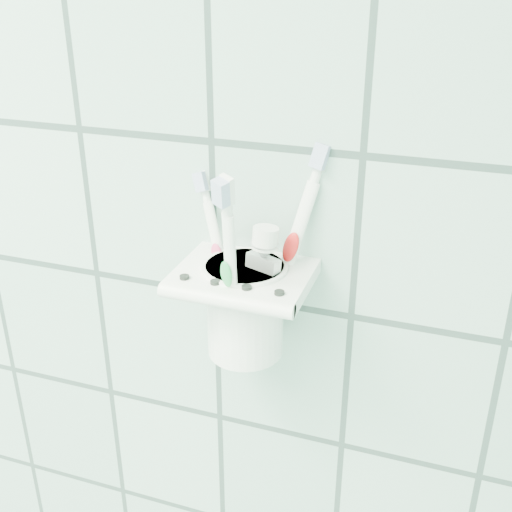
{
  "coord_description": "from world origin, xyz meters",
  "views": [
    {
      "loc": [
        0.85,
        0.63,
        1.59
      ],
      "look_at": [
        0.68,
        1.1,
        1.35
      ],
      "focal_mm": 45.0,
      "sensor_mm": 36.0,
      "label": 1
    }
  ],
  "objects_px": {
    "toothbrush_pink": "(237,262)",
    "toothpaste_tube": "(256,284)",
    "holder_bracket": "(244,278)",
    "toothbrush_orange": "(233,258)",
    "cup": "(245,306)",
    "toothbrush_blue": "(262,250)"
  },
  "relations": [
    {
      "from": "holder_bracket",
      "to": "toothbrush_blue",
      "type": "height_order",
      "value": "toothbrush_blue"
    },
    {
      "from": "cup",
      "to": "toothbrush_pink",
      "type": "relative_size",
      "value": 0.56
    },
    {
      "from": "holder_bracket",
      "to": "toothbrush_blue",
      "type": "bearing_deg",
      "value": 23.47
    },
    {
      "from": "toothbrush_pink",
      "to": "toothpaste_tube",
      "type": "xyz_separation_m",
      "value": [
        0.02,
        -0.01,
        -0.01
      ]
    },
    {
      "from": "toothbrush_pink",
      "to": "toothpaste_tube",
      "type": "distance_m",
      "value": 0.03
    },
    {
      "from": "toothbrush_pink",
      "to": "toothbrush_orange",
      "type": "relative_size",
      "value": 0.85
    },
    {
      "from": "toothbrush_pink",
      "to": "toothbrush_orange",
      "type": "distance_m",
      "value": 0.03
    },
    {
      "from": "toothbrush_blue",
      "to": "toothbrush_orange",
      "type": "height_order",
      "value": "toothbrush_blue"
    },
    {
      "from": "cup",
      "to": "toothbrush_blue",
      "type": "height_order",
      "value": "toothbrush_blue"
    },
    {
      "from": "cup",
      "to": "toothbrush_blue",
      "type": "distance_m",
      "value": 0.07
    },
    {
      "from": "toothbrush_pink",
      "to": "toothpaste_tube",
      "type": "bearing_deg",
      "value": -24.98
    },
    {
      "from": "toothpaste_tube",
      "to": "toothbrush_blue",
      "type": "bearing_deg",
      "value": 100.73
    },
    {
      "from": "holder_bracket",
      "to": "toothbrush_pink",
      "type": "bearing_deg",
      "value": 142.77
    },
    {
      "from": "cup",
      "to": "toothpaste_tube",
      "type": "bearing_deg",
      "value": -30.55
    },
    {
      "from": "toothbrush_blue",
      "to": "toothpaste_tube",
      "type": "relative_size",
      "value": 1.58
    },
    {
      "from": "toothbrush_pink",
      "to": "cup",
      "type": "bearing_deg",
      "value": -19.23
    },
    {
      "from": "holder_bracket",
      "to": "toothpaste_tube",
      "type": "distance_m",
      "value": 0.01
    },
    {
      "from": "toothbrush_pink",
      "to": "toothbrush_blue",
      "type": "xyz_separation_m",
      "value": [
        0.03,
        -0.0,
        0.02
      ]
    },
    {
      "from": "holder_bracket",
      "to": "cup",
      "type": "bearing_deg",
      "value": 100.55
    },
    {
      "from": "holder_bracket",
      "to": "toothbrush_orange",
      "type": "distance_m",
      "value": 0.03
    },
    {
      "from": "toothbrush_orange",
      "to": "toothpaste_tube",
      "type": "distance_m",
      "value": 0.03
    },
    {
      "from": "toothbrush_pink",
      "to": "toothbrush_orange",
      "type": "height_order",
      "value": "toothbrush_orange"
    }
  ]
}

